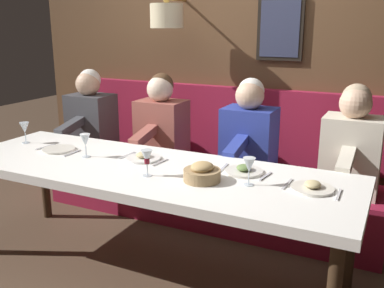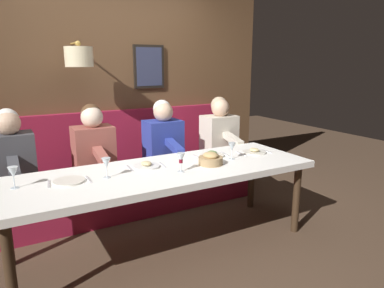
{
  "view_description": "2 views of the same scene",
  "coord_description": "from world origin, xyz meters",
  "views": [
    {
      "loc": [
        -2.29,
        -1.44,
        1.63
      ],
      "look_at": [
        0.05,
        -0.3,
        0.92
      ],
      "focal_mm": 41.02,
      "sensor_mm": 36.0,
      "label": 1
    },
    {
      "loc": [
        -2.65,
        1.2,
        1.64
      ],
      "look_at": [
        0.05,
        -0.3,
        0.92
      ],
      "focal_mm": 32.58,
      "sensor_mm": 36.0,
      "label": 2
    }
  ],
  "objects": [
    {
      "name": "wine_glass_1",
      "position": [
        -0.14,
        -0.09,
        0.86
      ],
      "size": [
        0.07,
        0.07,
        0.16
      ],
      "color": "silver",
      "rests_on": "dining_table"
    },
    {
      "name": "ground_plane",
      "position": [
        0.0,
        0.0,
        0.0
      ],
      "size": [
        12.0,
        12.0,
        0.0
      ],
      "primitive_type": "plane",
      "color": "#4C3828"
    },
    {
      "name": "diner_middle",
      "position": [
        0.88,
        0.39,
        0.82
      ],
      "size": [
        0.6,
        0.4,
        0.79
      ],
      "color": "#934C42",
      "rests_on": "banquette_bench"
    },
    {
      "name": "diner_far",
      "position": [
        0.88,
        1.14,
        0.82
      ],
      "size": [
        0.6,
        0.4,
        0.79
      ],
      "color": "#3D3D42",
      "rests_on": "banquette_bench"
    },
    {
      "name": "wine_glass_2",
      "position": [
        0.1,
        1.16,
        0.86
      ],
      "size": [
        0.07,
        0.07,
        0.16
      ],
      "color": "silver",
      "rests_on": "dining_table"
    },
    {
      "name": "banquette_bench",
      "position": [
        0.89,
        0.0,
        0.23
      ],
      "size": [
        0.52,
        2.9,
        0.45
      ],
      "primitive_type": "cube",
      "color": "maroon",
      "rests_on": "ground_plane"
    },
    {
      "name": "place_setting_2",
      "position": [
        0.06,
        -1.04,
        0.75
      ],
      "size": [
        0.24,
        0.31,
        0.05
      ],
      "color": "silver",
      "rests_on": "dining_table"
    },
    {
      "name": "place_setting_0",
      "position": [
        0.05,
        0.79,
        0.75
      ],
      "size": [
        0.24,
        0.32,
        0.01
      ],
      "color": "silver",
      "rests_on": "dining_table"
    },
    {
      "name": "wine_glass_3",
      "position": [
        0.01,
        0.5,
        0.86
      ],
      "size": [
        0.07,
        0.07,
        0.16
      ],
      "color": "silver",
      "rests_on": "dining_table"
    },
    {
      "name": "dining_table",
      "position": [
        0.0,
        0.0,
        0.68
      ],
      "size": [
        0.9,
        2.7,
        0.74
      ],
      "color": "white",
      "rests_on": "ground_plane"
    },
    {
      "name": "bread_bowl",
      "position": [
        -0.07,
        -0.43,
        0.79
      ],
      "size": [
        0.22,
        0.22,
        0.12
      ],
      "color": "#9E7F56",
      "rests_on": "dining_table"
    },
    {
      "name": "back_wall_panel",
      "position": [
        1.46,
        0.0,
        1.36
      ],
      "size": [
        0.59,
        4.1,
        2.9
      ],
      "color": "brown",
      "rests_on": "ground_plane"
    },
    {
      "name": "wine_glass_0",
      "position": [
        -0.02,
        -0.7,
        0.86
      ],
      "size": [
        0.07,
        0.07,
        0.16
      ],
      "color": "silver",
      "rests_on": "dining_table"
    },
    {
      "name": "place_setting_3",
      "position": [
        0.17,
        -0.6,
        0.75
      ],
      "size": [
        0.24,
        0.32,
        0.05
      ],
      "color": "silver",
      "rests_on": "dining_table"
    },
    {
      "name": "place_setting_1",
      "position": [
        0.14,
        0.11,
        0.75
      ],
      "size": [
        0.24,
        0.32,
        0.05
      ],
      "color": "white",
      "rests_on": "dining_table"
    },
    {
      "name": "diner_near",
      "position": [
        0.88,
        -0.39,
        0.82
      ],
      "size": [
        0.6,
        0.4,
        0.79
      ],
      "color": "#283893",
      "rests_on": "banquette_bench"
    },
    {
      "name": "diner_nearest",
      "position": [
        0.88,
        -1.15,
        0.82
      ],
      "size": [
        0.6,
        0.4,
        0.79
      ],
      "color": "beige",
      "rests_on": "banquette_bench"
    }
  ]
}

